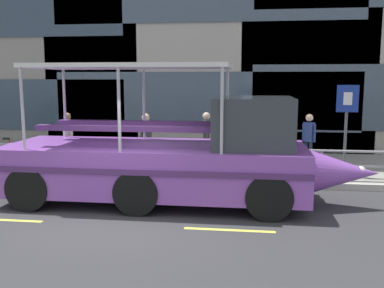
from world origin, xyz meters
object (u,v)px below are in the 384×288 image
pedestrian_mid_right (146,136)px  parking_sign (347,115)px  leaned_bicycle (14,156)px  pedestrian_mid_left (206,134)px  duck_tour_boat (177,158)px  pedestrian_near_bow (309,136)px  pedestrian_near_stern (68,134)px

pedestrian_mid_right → parking_sign: bearing=-0.4°
leaned_bicycle → pedestrian_mid_left: (5.99, 0.83, 0.68)m
pedestrian_mid_right → pedestrian_mid_left: bearing=18.6°
leaned_bicycle → duck_tour_boat: (5.62, -2.49, 0.52)m
parking_sign → pedestrian_mid_left: (-4.06, 0.64, -0.71)m
parking_sign → duck_tour_boat: duck_tour_boat is taller
leaned_bicycle → pedestrian_near_bow: bearing=7.3°
pedestrian_near_bow → pedestrian_mid_right: (-4.95, -0.95, 0.02)m
pedestrian_near_bow → pedestrian_mid_right: bearing=-169.2°
parking_sign → pedestrian_near_bow: bearing=132.2°
parking_sign → pedestrian_near_stern: parking_sign is taller
pedestrian_mid_right → leaned_bicycle: bearing=-176.9°
leaned_bicycle → pedestrian_mid_left: 6.09m
pedestrian_near_bow → pedestrian_mid_left: bearing=-173.8°
pedestrian_mid_left → pedestrian_near_stern: (-4.44, -0.21, -0.03)m
leaned_bicycle → pedestrian_near_bow: (9.16, 1.17, 0.65)m
pedestrian_near_bow → pedestrian_near_stern: size_ratio=1.00×
pedestrian_mid_right → duck_tour_boat: bearing=-62.6°
duck_tour_boat → pedestrian_near_stern: bearing=142.6°
duck_tour_boat → pedestrian_mid_right: duck_tour_boat is taller
duck_tour_boat → pedestrian_mid_right: 3.06m
pedestrian_near_stern → parking_sign: bearing=-2.9°
duck_tour_boat → pedestrian_near_bow: size_ratio=5.23×
parking_sign → pedestrian_mid_left: size_ratio=1.49×
duck_tour_boat → pedestrian_mid_left: bearing=83.5°
leaned_bicycle → pedestrian_near_stern: (1.55, 0.62, 0.65)m
leaned_bicycle → pedestrian_near_bow: pedestrian_near_bow is taller
pedestrian_near_stern → leaned_bicycle: bearing=-158.1°
pedestrian_mid_right → pedestrian_near_stern: 2.69m
parking_sign → pedestrian_near_bow: size_ratio=1.53×
parking_sign → pedestrian_mid_right: parking_sign is taller
pedestrian_mid_left → pedestrian_mid_right: (-1.78, -0.60, -0.01)m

